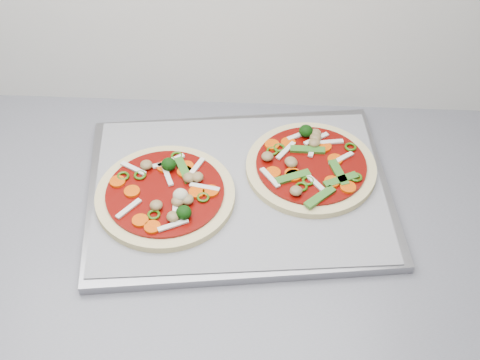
{
  "coord_description": "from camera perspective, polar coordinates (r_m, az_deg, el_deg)",
  "views": [
    {
      "loc": [
        -0.32,
        0.63,
        1.7
      ],
      "look_at": [
        -0.35,
        1.37,
        0.93
      ],
      "focal_mm": 50.0,
      "sensor_mm": 36.0,
      "label": 1
    }
  ],
  "objects": [
    {
      "name": "pizza_right",
      "position": [
        1.1,
        6.02,
        1.21
      ],
      "size": [
        0.25,
        0.25,
        0.04
      ],
      "rotation": [
        0.0,
        0.0,
        -0.2
      ],
      "color": "tan",
      "rests_on": "parchment"
    },
    {
      "name": "countertop",
      "position": [
        1.1,
        18.59,
        -5.07
      ],
      "size": [
        3.6,
        0.6,
        0.04
      ],
      "primitive_type": "cube",
      "color": "slate",
      "rests_on": "base_cabinet"
    },
    {
      "name": "parchment",
      "position": [
        1.07,
        -0.09,
        -0.62
      ],
      "size": [
        0.49,
        0.38,
        0.0
      ],
      "primitive_type": "cube",
      "rotation": [
        0.0,
        0.0,
        0.11
      ],
      "color": "gray",
      "rests_on": "baking_tray"
    },
    {
      "name": "baking_tray",
      "position": [
        1.08,
        -0.09,
        -0.95
      ],
      "size": [
        0.52,
        0.42,
        0.02
      ],
      "primitive_type": "cube",
      "rotation": [
        0.0,
        0.0,
        0.13
      ],
      "color": "gray",
      "rests_on": "countertop"
    },
    {
      "name": "pizza_left",
      "position": [
        1.06,
        -6.31,
        -1.21
      ],
      "size": [
        0.27,
        0.27,
        0.04
      ],
      "rotation": [
        0.0,
        0.0,
        0.24
      ],
      "color": "tan",
      "rests_on": "parchment"
    }
  ]
}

